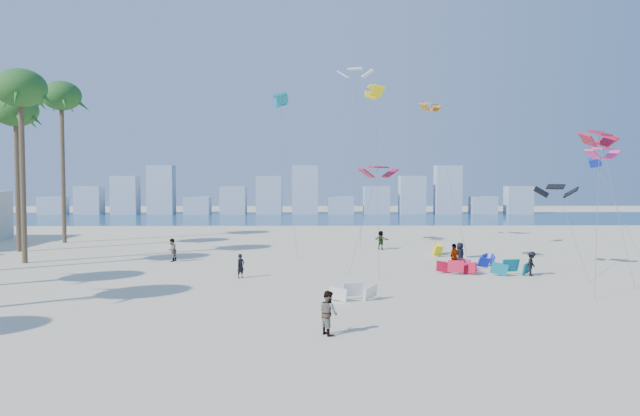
{
  "coord_description": "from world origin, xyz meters",
  "views": [
    {
      "loc": [
        2.41,
        -22.63,
        6.52
      ],
      "look_at": [
        3.0,
        16.0,
        4.5
      ],
      "focal_mm": 33.96,
      "sensor_mm": 36.0,
      "label": 1
    }
  ],
  "objects": [
    {
      "name": "kitesurfer_near",
      "position": [
        -2.09,
        15.96,
        0.78
      ],
      "size": [
        0.66,
        0.67,
        1.56
      ],
      "primitive_type": "imported",
      "rotation": [
        0.0,
        0.0,
        0.85
      ],
      "color": "black",
      "rests_on": "ground"
    },
    {
      "name": "ocean",
      "position": [
        0.0,
        72.0,
        0.01
      ],
      "size": [
        220.0,
        220.0,
        0.0
      ],
      "primitive_type": "plane",
      "color": "navy",
      "rests_on": "ground"
    },
    {
      "name": "kitesurfers_far",
      "position": [
        9.71,
        22.3,
        0.87
      ],
      "size": [
        34.86,
        15.92,
        1.91
      ],
      "color": "black",
      "rests_on": "ground"
    },
    {
      "name": "kitesurfer_mid",
      "position": [
        3.13,
        2.02,
        0.91
      ],
      "size": [
        1.03,
        1.11,
        1.82
      ],
      "primitive_type": "imported",
      "rotation": [
        0.0,
        0.0,
        2.07
      ],
      "color": "gray",
      "rests_on": "ground"
    },
    {
      "name": "distant_skyline",
      "position": [
        -1.19,
        82.0,
        3.09
      ],
      "size": [
        85.0,
        3.0,
        8.4
      ],
      "color": "#9EADBF",
      "rests_on": "ground"
    },
    {
      "name": "grounded_kites",
      "position": [
        12.31,
        18.48,
        0.43
      ],
      "size": [
        14.21,
        20.31,
        0.94
      ],
      "color": "white",
      "rests_on": "ground"
    },
    {
      "name": "flying_kites",
      "position": [
        11.92,
        24.62,
        10.92
      ],
      "size": [
        29.31,
        26.63,
        17.14
      ],
      "color": "#B7122D",
      "rests_on": "ground"
    },
    {
      "name": "ground",
      "position": [
        0.0,
        0.0,
        0.0
      ],
      "size": [
        220.0,
        220.0,
        0.0
      ],
      "primitive_type": "plane",
      "color": "beige",
      "rests_on": "ground"
    }
  ]
}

